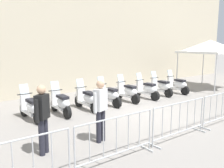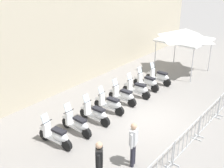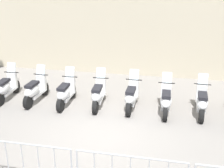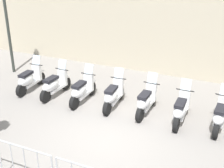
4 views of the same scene
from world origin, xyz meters
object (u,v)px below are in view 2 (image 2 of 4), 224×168
motorcycle_6 (147,82)px  officer_mid_plaza (99,162)px  motorcycle_4 (123,96)px  motorcycle_5 (138,89)px  barrier_segment_3 (210,116)px  motorcycle_3 (110,104)px  motorcycle_1 (77,124)px  motorcycle_7 (159,77)px  motorcycle_2 (96,114)px  officer_near_row_end (133,142)px  canopy_tent (185,35)px  motorcycle_0 (56,136)px  barrier_segment_2 (187,140)px

motorcycle_6 → officer_mid_plaza: (-7.38, -3.21, 0.53)m
motorcycle_4 → motorcycle_5: size_ratio=1.00×
barrier_segment_3 → motorcycle_3: bearing=114.2°
motorcycle_6 → barrier_segment_3: (-1.55, -4.35, 0.07)m
motorcycle_1 → motorcycle_7: (6.87, 0.26, 0.00)m
motorcycle_2 → barrier_segment_3: bearing=-53.2°
officer_near_row_end → motorcycle_7: bearing=25.1°
motorcycle_1 → motorcycle_6: (5.72, 0.36, 0.00)m
canopy_tent → motorcycle_4: bearing=179.9°
motorcycle_0 → barrier_segment_3: bearing=-36.9°
motorcycle_1 → motorcycle_0: bearing=-179.0°
motorcycle_0 → motorcycle_3: size_ratio=1.00×
officer_near_row_end → motorcycle_3: bearing=53.0°
barrier_segment_3 → officer_near_row_end: size_ratio=1.27×
motorcycle_0 → motorcycle_5: bearing=2.2°
motorcycle_1 → motorcycle_6: same height
motorcycle_6 → motorcycle_1: bearing=-176.4°
motorcycle_0 → motorcycle_1: bearing=1.0°
motorcycle_0 → motorcycle_5: same height
barrier_segment_3 → officer_near_row_end: 4.40m
motorcycle_3 → barrier_segment_3: size_ratio=0.79×
motorcycle_4 → barrier_segment_3: size_ratio=0.78×
motorcycle_2 → motorcycle_6: (4.57, 0.32, 0.00)m
motorcycle_5 → motorcycle_6: bearing=7.6°
barrier_segment_2 → officer_near_row_end: 2.30m
motorcycle_7 → officer_near_row_end: size_ratio=0.99×
canopy_tent → motorcycle_7: bearing=179.9°
officer_near_row_end → canopy_tent: bearing=18.5°
motorcycle_4 → motorcycle_7: bearing=-0.1°
motorcycle_5 → motorcycle_3: bearing=-179.1°
motorcycle_1 → officer_near_row_end: bearing=-91.9°
motorcycle_3 → motorcycle_6: same height
motorcycle_0 → motorcycle_7: size_ratio=1.00×
motorcycle_1 → officer_mid_plaza: bearing=-120.2°
motorcycle_5 → motorcycle_7: (2.29, 0.05, 0.00)m
motorcycle_6 → motorcycle_7: size_ratio=1.00×
motorcycle_7 → barrier_segment_2: (-4.98, -4.34, 0.07)m
motorcycle_3 → officer_near_row_end: officer_near_row_end is taller
barrier_segment_3 → officer_mid_plaza: size_ratio=1.27×
motorcycle_7 → officer_near_row_end: officer_near_row_end is taller
motorcycle_0 → officer_mid_plaza: (-0.52, -2.84, 0.53)m
barrier_segment_3 → officer_mid_plaza: bearing=168.9°
motorcycle_0 → motorcycle_2: size_ratio=1.00×
motorcycle_4 → officer_mid_plaza: officer_mid_plaza is taller
motorcycle_6 → motorcycle_4: bearing=-177.6°
officer_near_row_end → officer_mid_plaza: 1.57m
motorcycle_5 → motorcycle_6: (1.13, 0.15, 0.00)m
motorcycle_2 → motorcycle_1: bearing=-178.4°
barrier_segment_2 → officer_mid_plaza: size_ratio=1.27×
motorcycle_6 → canopy_tent: 4.44m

